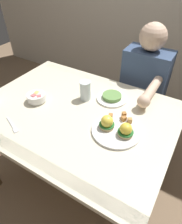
{
  "coord_description": "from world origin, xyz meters",
  "views": [
    {
      "loc": [
        0.58,
        -0.76,
        1.51
      ],
      "look_at": [
        0.12,
        0.0,
        0.78
      ],
      "focal_mm": 31.96,
      "sensor_mm": 36.0,
      "label": 1
    }
  ],
  "objects_px": {
    "side_plate": "(112,97)",
    "fruit_bowl": "(36,97)",
    "dining_table": "(75,123)",
    "water_glass_near": "(85,92)",
    "eggs_benedict_plate": "(116,128)",
    "fork": "(12,125)",
    "diner_person": "(143,88)"
  },
  "relations": [
    {
      "from": "water_glass_near",
      "to": "side_plate",
      "type": "xyz_separation_m",
      "value": [
        0.15,
        0.09,
        -0.04
      ]
    },
    {
      "from": "water_glass_near",
      "to": "side_plate",
      "type": "relative_size",
      "value": 0.64
    },
    {
      "from": "eggs_benedict_plate",
      "to": "fruit_bowl",
      "type": "relative_size",
      "value": 2.25
    },
    {
      "from": "fruit_bowl",
      "to": "water_glass_near",
      "type": "height_order",
      "value": "water_glass_near"
    },
    {
      "from": "dining_table",
      "to": "fruit_bowl",
      "type": "height_order",
      "value": "fruit_bowl"
    },
    {
      "from": "fork",
      "to": "water_glass_near",
      "type": "xyz_separation_m",
      "value": [
        0.21,
        0.43,
        0.05
      ]
    },
    {
      "from": "diner_person",
      "to": "fork",
      "type": "bearing_deg",
      "value": -117.02
    },
    {
      "from": "fruit_bowl",
      "to": "diner_person",
      "type": "distance_m",
      "value": 0.83
    },
    {
      "from": "side_plate",
      "to": "diner_person",
      "type": "relative_size",
      "value": 0.18
    },
    {
      "from": "eggs_benedict_plate",
      "to": "side_plate",
      "type": "distance_m",
      "value": 0.3
    },
    {
      "from": "fork",
      "to": "side_plate",
      "type": "bearing_deg",
      "value": 55.07
    },
    {
      "from": "dining_table",
      "to": "eggs_benedict_plate",
      "type": "relative_size",
      "value": 4.44
    },
    {
      "from": "fork",
      "to": "water_glass_near",
      "type": "relative_size",
      "value": 1.17
    },
    {
      "from": "dining_table",
      "to": "side_plate",
      "type": "height_order",
      "value": "side_plate"
    },
    {
      "from": "dining_table",
      "to": "fruit_bowl",
      "type": "relative_size",
      "value": 10.0
    },
    {
      "from": "dining_table",
      "to": "diner_person",
      "type": "distance_m",
      "value": 0.65
    },
    {
      "from": "side_plate",
      "to": "fruit_bowl",
      "type": "bearing_deg",
      "value": -146.11
    },
    {
      "from": "eggs_benedict_plate",
      "to": "fork",
      "type": "relative_size",
      "value": 1.8
    },
    {
      "from": "water_glass_near",
      "to": "side_plate",
      "type": "bearing_deg",
      "value": 29.59
    },
    {
      "from": "fork",
      "to": "side_plate",
      "type": "height_order",
      "value": "side_plate"
    },
    {
      "from": "fruit_bowl",
      "to": "side_plate",
      "type": "bearing_deg",
      "value": 33.89
    },
    {
      "from": "fork",
      "to": "side_plate",
      "type": "relative_size",
      "value": 0.75
    },
    {
      "from": "fork",
      "to": "water_glass_near",
      "type": "height_order",
      "value": "water_glass_near"
    },
    {
      "from": "diner_person",
      "to": "side_plate",
      "type": "bearing_deg",
      "value": -103.95
    },
    {
      "from": "water_glass_near",
      "to": "fork",
      "type": "bearing_deg",
      "value": -116.01
    },
    {
      "from": "fruit_bowl",
      "to": "water_glass_near",
      "type": "xyz_separation_m",
      "value": [
        0.25,
        0.19,
        0.02
      ]
    },
    {
      "from": "eggs_benedict_plate",
      "to": "fruit_bowl",
      "type": "height_order",
      "value": "eggs_benedict_plate"
    },
    {
      "from": "water_glass_near",
      "to": "diner_person",
      "type": "bearing_deg",
      "value": 62.04
    },
    {
      "from": "side_plate",
      "to": "diner_person",
      "type": "distance_m",
      "value": 0.4
    },
    {
      "from": "fruit_bowl",
      "to": "fork",
      "type": "bearing_deg",
      "value": -79.99
    },
    {
      "from": "fork",
      "to": "side_plate",
      "type": "xyz_separation_m",
      "value": [
        0.36,
        0.52,
        0.01
      ]
    },
    {
      "from": "dining_table",
      "to": "diner_person",
      "type": "height_order",
      "value": "diner_person"
    }
  ]
}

